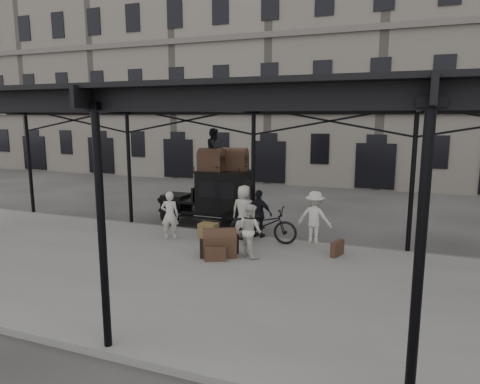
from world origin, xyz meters
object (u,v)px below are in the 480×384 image
object	(u,v)px
bicycle	(263,224)
steamer_trunk_roof_near	(212,161)
taxi	(217,195)
steamer_trunk_platform	(220,244)
porter_official	(259,214)
porter_left	(170,215)

from	to	relation	value
bicycle	steamer_trunk_roof_near	distance (m)	3.60
taxi	steamer_trunk_platform	distance (m)	4.26
steamer_trunk_roof_near	steamer_trunk_platform	xyz separation A→B (m)	(1.88, -3.55, -2.03)
taxi	bicycle	xyz separation A→B (m)	(2.53, -1.97, -0.46)
steamer_trunk_platform	porter_official	bearing A→B (deg)	53.40
steamer_trunk_roof_near	steamer_trunk_platform	bearing A→B (deg)	-60.19
steamer_trunk_platform	porter_left	bearing A→B (deg)	128.37
bicycle	steamer_trunk_platform	size ratio (longest dim) A/B	2.33
porter_left	steamer_trunk_roof_near	distance (m)	2.96
bicycle	steamer_trunk_platform	world-z (taller)	bicycle
porter_official	steamer_trunk_roof_near	bearing A→B (deg)	-19.02
steamer_trunk_roof_near	steamer_trunk_platform	world-z (taller)	steamer_trunk_roof_near
porter_left	bicycle	distance (m)	3.12
porter_left	bicycle	bearing A→B (deg)	173.37
bicycle	steamer_trunk_platform	xyz separation A→B (m)	(-0.73, -1.83, -0.24)
steamer_trunk_roof_near	porter_official	bearing A→B (deg)	-25.96
taxi	steamer_trunk_platform	bearing A→B (deg)	-64.69
porter_left	bicycle	size ratio (longest dim) A/B	0.72
bicycle	porter_official	bearing A→B (deg)	28.65
porter_official	steamer_trunk_platform	size ratio (longest dim) A/B	1.69
taxi	porter_left	size ratio (longest dim) A/B	2.27
porter_left	porter_official	distance (m)	2.98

